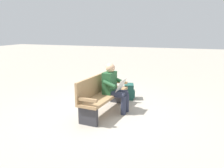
% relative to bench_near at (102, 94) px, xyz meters
% --- Properties ---
extents(ground_plane, '(40.00, 40.00, 0.00)m').
position_rel_bench_near_xyz_m(ground_plane, '(0.01, 0.07, -0.46)').
color(ground_plane, '#A89E8E').
extents(bench_near, '(1.83, 0.63, 0.90)m').
position_rel_bench_near_xyz_m(bench_near, '(0.00, 0.00, 0.00)').
color(bench_near, '#9E7A51').
rests_on(bench_near, ground).
extents(person_seated, '(0.59, 0.60, 1.18)m').
position_rel_bench_near_xyz_m(person_seated, '(-0.13, 0.25, 0.17)').
color(person_seated, '#23512D').
rests_on(person_seated, ground).
extents(backpack, '(0.40, 0.37, 0.44)m').
position_rel_bench_near_xyz_m(backpack, '(-1.22, 0.33, -0.24)').
color(backpack, '#1E4C42').
rests_on(backpack, ground).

